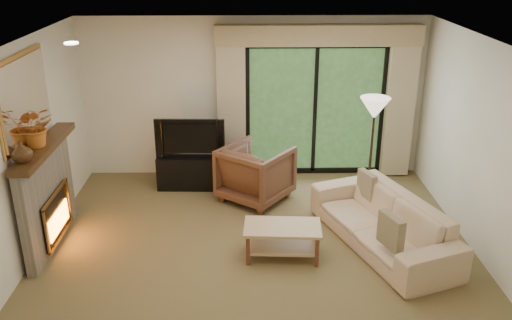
{
  "coord_description": "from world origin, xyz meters",
  "views": [
    {
      "loc": [
        -0.12,
        -6.0,
        3.64
      ],
      "look_at": [
        0.0,
        0.3,
        1.1
      ],
      "focal_mm": 38.0,
      "sensor_mm": 36.0,
      "label": 1
    }
  ],
  "objects_px": {
    "media_console": "(192,170)",
    "sofa": "(382,222)",
    "armchair": "(256,173)",
    "coffee_table": "(282,241)"
  },
  "relations": [
    {
      "from": "armchair",
      "to": "coffee_table",
      "type": "relative_size",
      "value": 0.99
    },
    {
      "from": "armchair",
      "to": "coffee_table",
      "type": "distance_m",
      "value": 1.67
    },
    {
      "from": "media_console",
      "to": "sofa",
      "type": "relative_size",
      "value": 0.47
    },
    {
      "from": "sofa",
      "to": "coffee_table",
      "type": "xyz_separation_m",
      "value": [
        -1.29,
        -0.26,
        -0.12
      ]
    },
    {
      "from": "media_console",
      "to": "armchair",
      "type": "bearing_deg",
      "value": -24.56
    },
    {
      "from": "sofa",
      "to": "coffee_table",
      "type": "distance_m",
      "value": 1.32
    },
    {
      "from": "sofa",
      "to": "coffee_table",
      "type": "relative_size",
      "value": 2.42
    },
    {
      "from": "armchair",
      "to": "sofa",
      "type": "bearing_deg",
      "value": 175.81
    },
    {
      "from": "media_console",
      "to": "sofa",
      "type": "distance_m",
      "value": 3.2
    },
    {
      "from": "armchair",
      "to": "coffee_table",
      "type": "bearing_deg",
      "value": 136.95
    }
  ]
}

